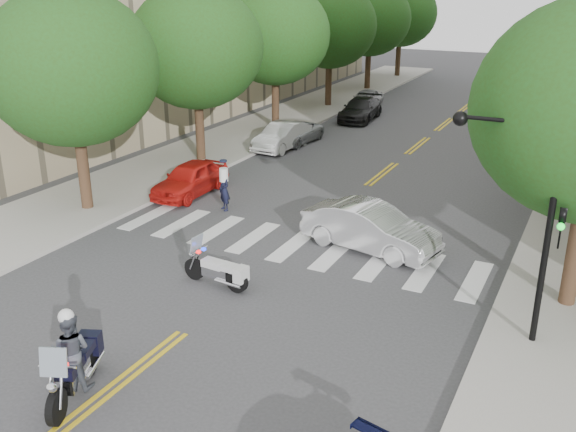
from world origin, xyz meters
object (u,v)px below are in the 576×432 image
Objects in this scene: convertible at (370,228)px; motorcycle_parked at (221,271)px; motorcycle_police at (73,356)px; officer_standing at (224,190)px.

motorcycle_parked is at bearing 158.52° from convertible.
motorcycle_police is at bearing -175.59° from motorcycle_parked.
motorcycle_parked is 0.48× the size of convertible.
officer_standing is 6.57m from convertible.
convertible reaches higher than motorcycle_parked.
officer_standing is at bearing 91.32° from convertible.
motorcycle_parked is at bearing -25.80° from officer_standing.
convertible is at bearing 23.33° from officer_standing.
officer_standing is 0.35× the size of convertible.
officer_standing reaches higher than motorcycle_parked.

